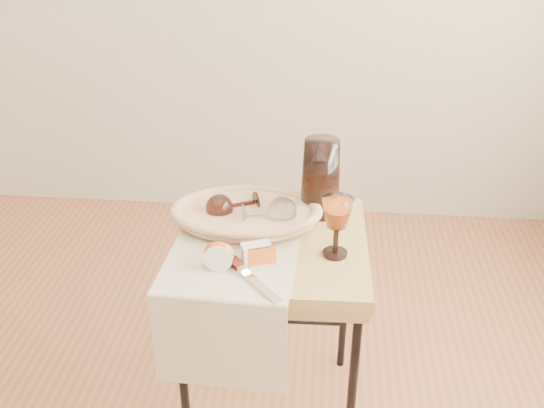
# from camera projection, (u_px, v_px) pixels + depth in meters

# --- Properties ---
(side_table) EXTENTS (0.51, 0.51, 0.63)m
(side_table) POSITION_uv_depth(u_px,v_px,m) (273.00, 332.00, 1.77)
(side_table) COLOR olive
(side_table) RESTS_ON floor
(tea_towel) EXTENTS (0.34, 0.31, 0.01)m
(tea_towel) POSITION_uv_depth(u_px,v_px,m) (230.00, 265.00, 1.51)
(tea_towel) COLOR beige
(tea_towel) RESTS_ON side_table
(bread_basket) EXTENTS (0.38, 0.28, 0.05)m
(bread_basket) POSITION_uv_depth(u_px,v_px,m) (247.00, 216.00, 1.67)
(bread_basket) COLOR #936642
(bread_basket) RESTS_ON side_table
(goblet_lying_a) EXTENTS (0.15, 0.12, 0.08)m
(goblet_lying_a) POSITION_uv_depth(u_px,v_px,m) (235.00, 205.00, 1.68)
(goblet_lying_a) COLOR #3A1B14
(goblet_lying_a) RESTS_ON bread_basket
(goblet_lying_b) EXTENTS (0.15, 0.11, 0.08)m
(goblet_lying_b) POSITION_uv_depth(u_px,v_px,m) (266.00, 213.00, 1.64)
(goblet_lying_b) COLOR white
(goblet_lying_b) RESTS_ON bread_basket
(pitcher) EXTENTS (0.19, 0.26, 0.26)m
(pitcher) POSITION_uv_depth(u_px,v_px,m) (321.00, 177.00, 1.70)
(pitcher) COLOR black
(pitcher) RESTS_ON side_table
(wine_goblet) EXTENTS (0.08, 0.08, 0.16)m
(wine_goblet) POSITION_uv_depth(u_px,v_px,m) (337.00, 227.00, 1.52)
(wine_goblet) COLOR white
(wine_goblet) RESTS_ON side_table
(apple_half) EXTENTS (0.08, 0.04, 0.07)m
(apple_half) POSITION_uv_depth(u_px,v_px,m) (219.00, 254.00, 1.49)
(apple_half) COLOR #D60007
(apple_half) RESTS_ON tea_towel
(apple_wedge) EXTENTS (0.08, 0.06, 0.05)m
(apple_wedge) POSITION_uv_depth(u_px,v_px,m) (256.00, 253.00, 1.51)
(apple_wedge) COLOR white
(apple_wedge) RESTS_ON tea_towel
(table_knife) EXTENTS (0.18, 0.21, 0.02)m
(table_knife) POSITION_uv_depth(u_px,v_px,m) (246.00, 271.00, 1.47)
(table_knife) COLOR silver
(table_knife) RESTS_ON tea_towel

